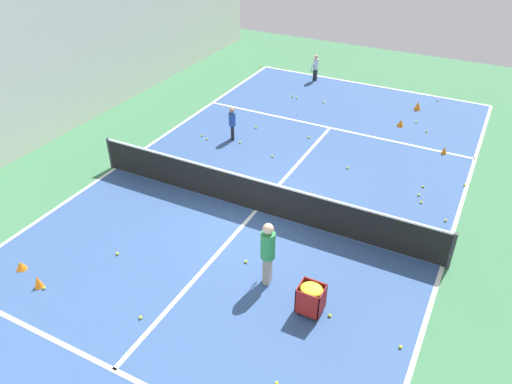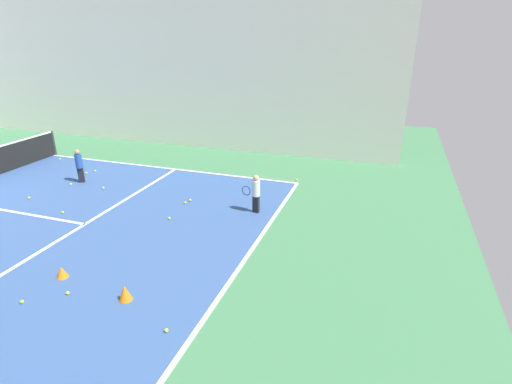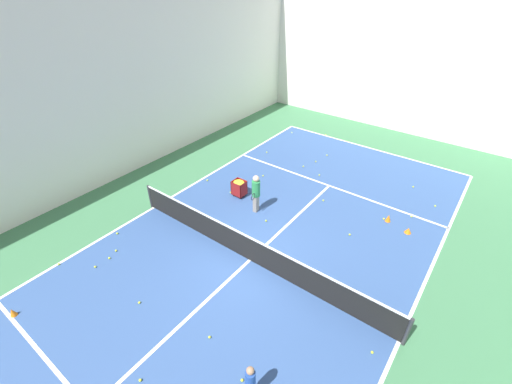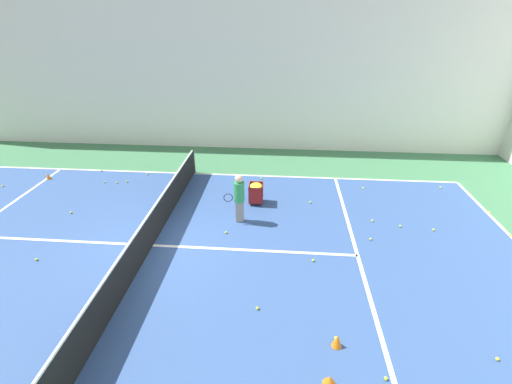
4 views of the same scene
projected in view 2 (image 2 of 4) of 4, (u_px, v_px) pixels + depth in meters
line_baseline_near at (249, 253)px, 9.28m from camera, size 9.76×0.10×0.00m
line_sideline_right at (54, 155)px, 16.66m from camera, size 0.10×20.79×0.00m
line_service_near at (85, 224)px, 10.67m from camera, size 9.76×0.10×0.00m
hall_enclosure_right at (91, 45)px, 17.89m from camera, size 0.15×27.35×8.50m
player_near_baseline at (256, 191)px, 11.17m from camera, size 0.26×0.57×1.13m
child_midcourt at (79, 164)px, 13.44m from camera, size 0.31×0.31×1.15m
training_cone_0 at (62, 272)px, 8.32m from camera, size 0.25×0.25×0.25m
training_cone_1 at (125, 293)px, 7.60m from camera, size 0.26×0.26×0.32m
tennis_ball_2 at (185, 203)px, 11.94m from camera, size 0.07×0.07×0.07m
tennis_ball_3 at (103, 188)px, 13.06m from camera, size 0.07×0.07×0.07m
tennis_ball_6 at (68, 293)px, 7.80m from camera, size 0.07×0.07×0.07m
tennis_ball_8 at (29, 198)px, 12.29m from camera, size 0.07×0.07×0.07m
tennis_ball_9 at (166, 330)px, 6.82m from camera, size 0.07×0.07×0.07m
tennis_ball_10 at (190, 200)px, 12.11m from camera, size 0.07×0.07×0.07m
tennis_ball_12 at (63, 212)px, 11.30m from camera, size 0.07×0.07×0.07m
tennis_ball_20 at (71, 184)px, 13.39m from camera, size 0.07×0.07×0.07m
tennis_ball_23 at (297, 180)px, 13.78m from camera, size 0.07×0.07×0.07m
tennis_ball_24 at (86, 173)px, 14.46m from camera, size 0.07×0.07×0.07m
tennis_ball_28 at (60, 159)px, 16.04m from camera, size 0.07×0.07×0.07m
tennis_ball_29 at (169, 218)px, 10.95m from camera, size 0.07×0.07×0.07m
tennis_ball_33 at (22, 302)px, 7.55m from camera, size 0.07×0.07×0.07m
tennis_ball_34 at (95, 171)px, 14.67m from camera, size 0.07×0.07×0.07m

